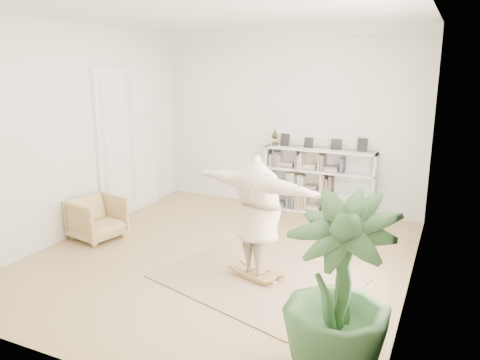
{
  "coord_description": "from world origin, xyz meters",
  "views": [
    {
      "loc": [
        3.14,
        -6.01,
        2.93
      ],
      "look_at": [
        0.14,
        0.4,
        1.16
      ],
      "focal_mm": 35.0,
      "sensor_mm": 36.0,
      "label": 1
    }
  ],
  "objects_px": {
    "bookshelf": "(319,182)",
    "houseplant": "(338,291)",
    "person": "(258,212)",
    "armchair": "(97,219)",
    "rocker_board": "(257,274)"
  },
  "relations": [
    {
      "from": "bookshelf",
      "to": "houseplant",
      "type": "relative_size",
      "value": 1.21
    },
    {
      "from": "person",
      "to": "houseplant",
      "type": "xyz_separation_m",
      "value": [
        1.48,
        -1.63,
        -0.07
      ]
    },
    {
      "from": "bookshelf",
      "to": "person",
      "type": "xyz_separation_m",
      "value": [
        0.07,
        -3.28,
        0.34
      ]
    },
    {
      "from": "houseplant",
      "to": "person",
      "type": "bearing_deg",
      "value": 132.3
    },
    {
      "from": "bookshelf",
      "to": "armchair",
      "type": "distance_m",
      "value": 4.27
    },
    {
      "from": "rocker_board",
      "to": "person",
      "type": "distance_m",
      "value": 0.9
    },
    {
      "from": "rocker_board",
      "to": "houseplant",
      "type": "height_order",
      "value": "houseplant"
    },
    {
      "from": "bookshelf",
      "to": "armchair",
      "type": "height_order",
      "value": "bookshelf"
    },
    {
      "from": "rocker_board",
      "to": "houseplant",
      "type": "xyz_separation_m",
      "value": [
        1.48,
        -1.63,
        0.83
      ]
    },
    {
      "from": "armchair",
      "to": "rocker_board",
      "type": "xyz_separation_m",
      "value": [
        3.08,
        -0.27,
        -0.29
      ]
    },
    {
      "from": "armchair",
      "to": "houseplant",
      "type": "xyz_separation_m",
      "value": [
        4.57,
        -1.9,
        0.55
      ]
    },
    {
      "from": "bookshelf",
      "to": "armchair",
      "type": "relative_size",
      "value": 2.78
    },
    {
      "from": "bookshelf",
      "to": "rocker_board",
      "type": "height_order",
      "value": "bookshelf"
    },
    {
      "from": "armchair",
      "to": "houseplant",
      "type": "bearing_deg",
      "value": -101.25
    },
    {
      "from": "person",
      "to": "houseplant",
      "type": "relative_size",
      "value": 1.14
    }
  ]
}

